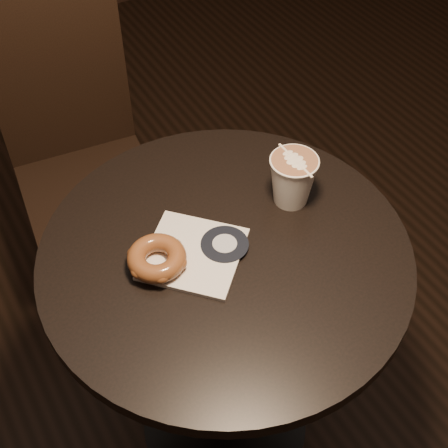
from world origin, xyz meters
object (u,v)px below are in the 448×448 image
object	(u,v)px
chair	(76,142)
doughnut	(157,258)
cafe_table	(225,310)
pastry_bag	(193,254)
latte_cup	(292,180)

from	to	relation	value
chair	doughnut	world-z (taller)	chair
cafe_table	pastry_bag	world-z (taller)	pastry_bag
doughnut	latte_cup	world-z (taller)	latte_cup
cafe_table	pastry_bag	xyz separation A→B (m)	(-0.06, 0.02, 0.20)
cafe_table	chair	xyz separation A→B (m)	(-0.06, 0.71, -0.04)
chair	pastry_bag	distance (m)	0.73
chair	latte_cup	bearing A→B (deg)	-63.38
doughnut	latte_cup	size ratio (longest dim) A/B	1.02
pastry_bag	doughnut	size ratio (longest dim) A/B	1.59
cafe_table	chair	bearing A→B (deg)	94.53
pastry_bag	latte_cup	distance (m)	0.24
chair	pastry_bag	xyz separation A→B (m)	(-0.00, -0.69, 0.24)
cafe_table	chair	world-z (taller)	chair
pastry_bag	latte_cup	size ratio (longest dim) A/B	1.61
cafe_table	latte_cup	distance (m)	0.31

